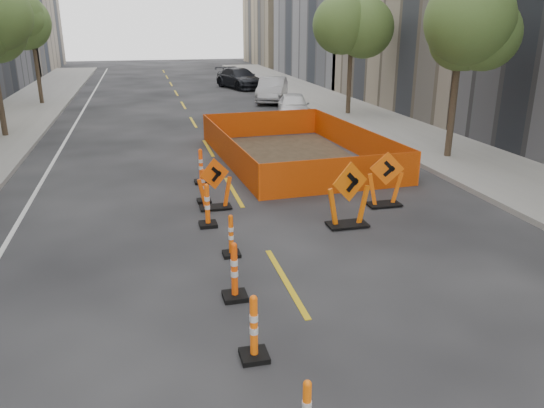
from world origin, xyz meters
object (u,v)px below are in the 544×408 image
object	(u,v)px
channelizer_5	(231,235)
chevron_sign_left	(215,184)
chevron_sign_center	(349,194)
parked_car_far	(240,78)
channelizer_6	(207,205)
chevron_sign_right	(386,179)
channelizer_4	(234,271)
parked_car_mid	(272,90)
channelizer_7	(203,186)
parked_car_near	(293,106)
channelizer_8	(201,166)
channelizer_3	(254,327)

from	to	relation	value
channelizer_5	chevron_sign_left	size ratio (longest dim) A/B	0.67
chevron_sign_center	chevron_sign_left	bearing A→B (deg)	130.99
parked_car_far	chevron_sign_left	bearing A→B (deg)	-118.89
chevron_sign_left	channelizer_6	bearing A→B (deg)	-125.04
chevron_sign_right	chevron_sign_left	bearing A→B (deg)	-175.05
channelizer_4	chevron_sign_left	distance (m)	5.07
channelizer_4	parked_car_far	bearing A→B (deg)	79.33
channelizer_5	parked_car_mid	xyz separation A→B (m)	(6.50, 22.68, 0.28)
channelizer_4	channelizer_7	distance (m)	5.69
channelizer_4	chevron_sign_left	size ratio (longest dim) A/B	0.78
chevron_sign_center	parked_car_near	size ratio (longest dim) A/B	0.43
channelizer_8	parked_car_mid	xyz separation A→B (m)	(6.50, 17.00, 0.20)
channelizer_4	channelizer_6	xyz separation A→B (m)	(-0.02, 3.79, -0.00)
channelizer_7	chevron_sign_center	distance (m)	4.28
chevron_sign_right	chevron_sign_center	bearing A→B (deg)	-126.15
channelizer_6	chevron_sign_right	distance (m)	4.97
channelizer_5	channelizer_7	distance (m)	3.79
channelizer_8	channelizer_7	bearing A→B (deg)	-94.57
channelizer_4	channelizer_6	distance (m)	3.79
parked_car_mid	parked_car_far	xyz separation A→B (m)	(-0.69, 7.61, -0.01)
channelizer_4	channelizer_8	size ratio (longest dim) A/B	1.01
parked_car_near	parked_car_mid	bearing A→B (deg)	99.33
channelizer_3	channelizer_4	size ratio (longest dim) A/B	0.96
parked_car_mid	parked_car_near	bearing A→B (deg)	-73.55
channelizer_8	chevron_sign_right	xyz separation A→B (m)	(4.68, -3.42, 0.22)
chevron_sign_left	chevron_sign_right	distance (m)	4.67
channelizer_3	channelizer_5	distance (m)	3.80
chevron_sign_center	channelizer_8	bearing A→B (deg)	109.75
channelizer_4	parked_car_far	world-z (taller)	parked_car_far
chevron_sign_left	chevron_sign_right	xyz separation A→B (m)	(4.59, -0.89, 0.06)
chevron_sign_center	parked_car_mid	size ratio (longest dim) A/B	0.36
channelizer_6	parked_car_near	xyz separation A→B (m)	(6.37, 14.48, 0.11)
channelizer_6	parked_car_mid	world-z (taller)	parked_car_mid
channelizer_6	chevron_sign_right	xyz separation A→B (m)	(4.95, 0.37, 0.22)
chevron_sign_left	chevron_sign_center	size ratio (longest dim) A/B	0.85
channelizer_5	channelizer_8	bearing A→B (deg)	89.96
parked_car_far	channelizer_8	bearing A→B (deg)	-120.27
channelizer_5	parked_car_near	size ratio (longest dim) A/B	0.24
channelizer_8	parked_car_far	xyz separation A→B (m)	(5.80, 24.61, 0.20)
channelizer_4	parked_car_mid	distance (m)	25.49
parked_car_far	parked_car_mid	bearing A→B (deg)	-101.81
channelizer_4	channelizer_6	size ratio (longest dim) A/B	1.01
channelizer_7	parked_car_near	size ratio (longest dim) A/B	0.25
channelizer_6	chevron_sign_right	bearing A→B (deg)	4.29
channelizer_4	channelizer_3	bearing A→B (deg)	-91.14
channelizer_5	chevron_sign_center	bearing A→B (deg)	18.58
chevron_sign_center	channelizer_3	bearing A→B (deg)	-139.31
channelizer_6	parked_car_mid	size ratio (longest dim) A/B	0.24
channelizer_7	chevron_sign_center	world-z (taller)	chevron_sign_center
channelizer_3	parked_car_mid	distance (m)	27.33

